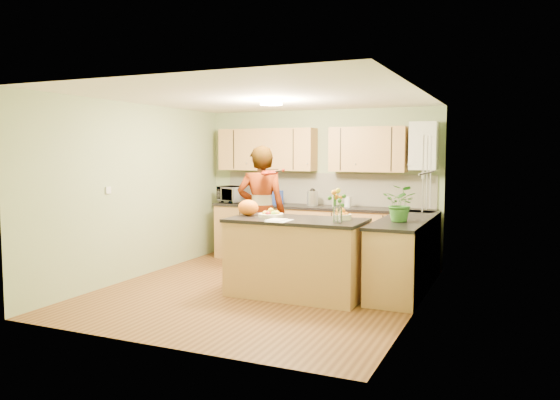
% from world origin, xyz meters
% --- Properties ---
extents(floor, '(4.50, 4.50, 0.00)m').
position_xyz_m(floor, '(0.00, 0.00, 0.00)').
color(floor, '#553218').
rests_on(floor, ground).
extents(ceiling, '(4.00, 4.50, 0.02)m').
position_xyz_m(ceiling, '(0.00, 0.00, 2.50)').
color(ceiling, white).
rests_on(ceiling, wall_back).
extents(wall_back, '(4.00, 0.02, 2.50)m').
position_xyz_m(wall_back, '(0.00, 2.25, 1.25)').
color(wall_back, '#91A676').
rests_on(wall_back, floor).
extents(wall_front, '(4.00, 0.02, 2.50)m').
position_xyz_m(wall_front, '(0.00, -2.25, 1.25)').
color(wall_front, '#91A676').
rests_on(wall_front, floor).
extents(wall_left, '(0.02, 4.50, 2.50)m').
position_xyz_m(wall_left, '(-2.00, 0.00, 1.25)').
color(wall_left, '#91A676').
rests_on(wall_left, floor).
extents(wall_right, '(0.02, 4.50, 2.50)m').
position_xyz_m(wall_right, '(2.00, 0.00, 1.25)').
color(wall_right, '#91A676').
rests_on(wall_right, floor).
extents(back_counter, '(3.64, 0.62, 0.94)m').
position_xyz_m(back_counter, '(0.10, 1.95, 0.47)').
color(back_counter, '#AF7E46').
rests_on(back_counter, floor).
extents(right_counter, '(0.62, 2.24, 0.94)m').
position_xyz_m(right_counter, '(1.70, 0.85, 0.47)').
color(right_counter, '#AF7E46').
rests_on(right_counter, floor).
extents(splashback, '(3.60, 0.02, 0.52)m').
position_xyz_m(splashback, '(0.10, 2.23, 1.20)').
color(splashback, white).
rests_on(splashback, back_counter).
extents(upper_cabinets, '(3.20, 0.34, 0.70)m').
position_xyz_m(upper_cabinets, '(-0.18, 2.08, 1.85)').
color(upper_cabinets, '#AF7E46').
rests_on(upper_cabinets, wall_back).
extents(boiler, '(0.40, 0.30, 0.86)m').
position_xyz_m(boiler, '(1.70, 2.09, 1.90)').
color(boiler, silver).
rests_on(boiler, wall_back).
extents(window_right, '(0.01, 1.30, 1.05)m').
position_xyz_m(window_right, '(1.99, 0.60, 1.55)').
color(window_right, silver).
rests_on(window_right, wall_right).
extents(light_switch, '(0.02, 0.09, 0.09)m').
position_xyz_m(light_switch, '(-1.99, -0.60, 1.30)').
color(light_switch, silver).
rests_on(light_switch, wall_left).
extents(ceiling_lamp, '(0.30, 0.30, 0.07)m').
position_xyz_m(ceiling_lamp, '(0.00, 0.30, 2.46)').
color(ceiling_lamp, '#FFEABF').
rests_on(ceiling_lamp, ceiling).
extents(peninsula_island, '(1.70, 0.87, 0.98)m').
position_xyz_m(peninsula_island, '(0.50, -0.04, 0.49)').
color(peninsula_island, '#AF7E46').
rests_on(peninsula_island, floor).
extents(fruit_dish, '(0.32, 0.32, 0.11)m').
position_xyz_m(fruit_dish, '(0.15, -0.04, 1.02)').
color(fruit_dish, '#F2E7C1').
rests_on(fruit_dish, peninsula_island).
extents(orange_bowl, '(0.23, 0.23, 0.13)m').
position_xyz_m(orange_bowl, '(1.05, 0.11, 1.03)').
color(orange_bowl, '#F2E7C1').
rests_on(orange_bowl, peninsula_island).
extents(flower_vase, '(0.24, 0.24, 0.45)m').
position_xyz_m(flower_vase, '(1.10, -0.22, 1.28)').
color(flower_vase, silver).
rests_on(flower_vase, peninsula_island).
extents(orange_bag, '(0.31, 0.27, 0.21)m').
position_xyz_m(orange_bag, '(-0.20, 0.01, 1.08)').
color(orange_bag, orange).
rests_on(orange_bag, peninsula_island).
extents(papers, '(0.25, 0.34, 0.01)m').
position_xyz_m(papers, '(0.40, -0.34, 0.98)').
color(papers, white).
rests_on(papers, peninsula_island).
extents(violinist, '(0.80, 0.65, 1.90)m').
position_xyz_m(violinist, '(-0.35, 0.71, 0.95)').
color(violinist, '#DDA387').
rests_on(violinist, floor).
extents(violin, '(0.61, 0.53, 0.15)m').
position_xyz_m(violin, '(-0.15, 0.49, 1.52)').
color(violin, '#520C05').
rests_on(violin, violinist).
extents(microwave, '(0.60, 0.52, 0.28)m').
position_xyz_m(microwave, '(-1.49, 1.93, 1.08)').
color(microwave, silver).
rests_on(microwave, back_counter).
extents(blue_box, '(0.33, 0.28, 0.23)m').
position_xyz_m(blue_box, '(-0.73, 1.94, 1.05)').
color(blue_box, '#213997').
rests_on(blue_box, back_counter).
extents(kettle, '(0.18, 0.18, 0.33)m').
position_xyz_m(kettle, '(-0.02, 1.95, 1.07)').
color(kettle, silver).
rests_on(kettle, back_counter).
extents(jar_cream, '(0.15, 0.15, 0.18)m').
position_xyz_m(jar_cream, '(0.37, 1.96, 1.03)').
color(jar_cream, '#F2E7C1').
rests_on(jar_cream, back_counter).
extents(jar_white, '(0.12, 0.12, 0.17)m').
position_xyz_m(jar_white, '(0.57, 1.96, 1.02)').
color(jar_white, silver).
rests_on(jar_white, back_counter).
extents(potted_plant, '(0.48, 0.43, 0.46)m').
position_xyz_m(potted_plant, '(1.70, 0.47, 1.17)').
color(potted_plant, '#306D24').
rests_on(potted_plant, right_counter).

